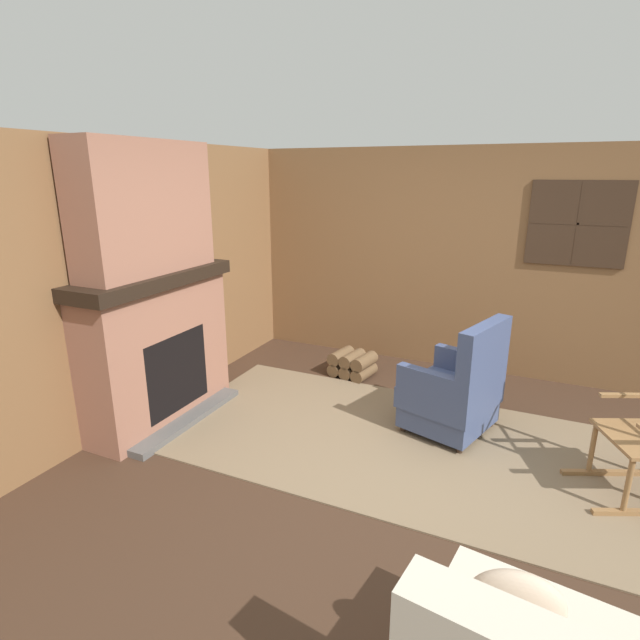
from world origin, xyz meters
TOP-DOWN VIEW (x-y plane):
  - ground_plane at (0.00, 0.00)m, footprint 14.00×14.00m
  - wood_panel_wall_left at (-2.36, 0.00)m, footprint 0.06×5.25m
  - wood_panel_wall_back at (0.03, 2.35)m, footprint 5.25×0.09m
  - fireplace_hearth at (-2.11, 0.00)m, footprint 0.62×1.54m
  - chimney_breast at (-2.12, 0.00)m, footprint 0.36×1.26m
  - area_rug at (-0.09, 0.44)m, footprint 3.84×1.94m
  - armchair at (0.29, 0.82)m, footprint 0.82×0.87m
  - firewood_stack at (-0.92, 1.59)m, footprint 0.49×0.42m
  - oil_lamp_vase at (-2.16, -0.28)m, footprint 0.12×0.12m
  - storage_case at (-2.16, 0.12)m, footprint 0.16×0.23m

SIDE VIEW (x-z plane):
  - ground_plane at x=0.00m, z-range 0.00..0.00m
  - area_rug at x=-0.09m, z-range 0.00..0.01m
  - firewood_stack at x=-0.92m, z-range 0.00..0.27m
  - armchair at x=0.29m, z-range -0.14..0.86m
  - fireplace_hearth at x=-2.11m, z-range 0.00..1.32m
  - wood_panel_wall_left at x=-2.36m, z-range 0.00..2.38m
  - wood_panel_wall_back at x=0.03m, z-range 0.01..2.40m
  - storage_case at x=-2.16m, z-range 1.32..1.45m
  - oil_lamp_vase at x=-2.16m, z-range 1.29..1.54m
  - chimney_breast at x=-2.12m, z-range 1.32..2.36m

